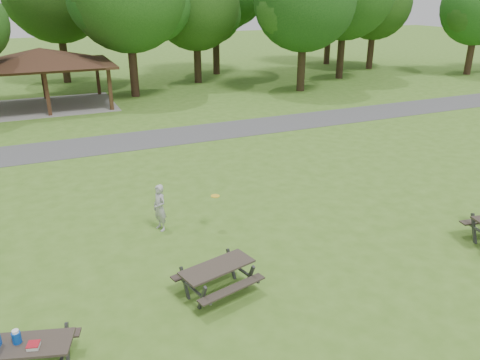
% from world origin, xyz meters
% --- Properties ---
extents(ground, '(160.00, 160.00, 0.00)m').
position_xyz_m(ground, '(0.00, 0.00, 0.00)').
color(ground, '#436F1F').
rests_on(ground, ground).
extents(asphalt_path, '(120.00, 3.20, 0.02)m').
position_xyz_m(asphalt_path, '(0.00, 14.00, 0.01)').
color(asphalt_path, '#47474A').
rests_on(asphalt_path, ground).
extents(pavilion, '(8.60, 7.01, 3.76)m').
position_xyz_m(pavilion, '(-4.00, 24.00, 3.06)').
color(pavilion, '#3C2215').
rests_on(pavilion, ground).
extents(tree_row_f, '(7.35, 7.00, 9.55)m').
position_xyz_m(tree_row_f, '(8.09, 28.53, 5.84)').
color(tree_row_f, black).
rests_on(tree_row_f, ground).
extents(tree_row_g, '(7.77, 7.40, 10.25)m').
position_xyz_m(tree_row_g, '(14.09, 22.03, 6.33)').
color(tree_row_g, black).
rests_on(tree_row_g, ground).
extents(tree_row_i, '(7.14, 6.80, 9.52)m').
position_xyz_m(tree_row_i, '(26.08, 29.03, 5.91)').
color(tree_row_i, '#311F15').
rests_on(tree_row_i, ground).
extents(tree_row_j, '(6.72, 6.40, 8.96)m').
position_xyz_m(tree_row_j, '(32.08, 22.53, 5.56)').
color(tree_row_j, '#322016').
rests_on(tree_row_j, ground).
extents(picnic_table_near, '(2.26, 2.01, 1.32)m').
position_xyz_m(picnic_table_near, '(-5.85, -0.78, 0.76)').
color(picnic_table_near, '#302823').
rests_on(picnic_table_near, ground).
extents(picnic_table_middle, '(2.14, 1.87, 0.80)m').
position_xyz_m(picnic_table_middle, '(-1.26, 0.27, 0.59)').
color(picnic_table_middle, '#312A23').
rests_on(picnic_table_middle, ground).
extents(frisbee_in_flight, '(0.33, 0.33, 0.02)m').
position_xyz_m(frisbee_in_flight, '(-0.07, 3.46, 1.14)').
color(frisbee_in_flight, gold).
rests_on(frisbee_in_flight, ground).
extents(frisbee_thrower, '(0.51, 0.63, 1.50)m').
position_xyz_m(frisbee_thrower, '(-1.67, 4.14, 0.75)').
color(frisbee_thrower, '#AFAFB1').
rests_on(frisbee_thrower, ground).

